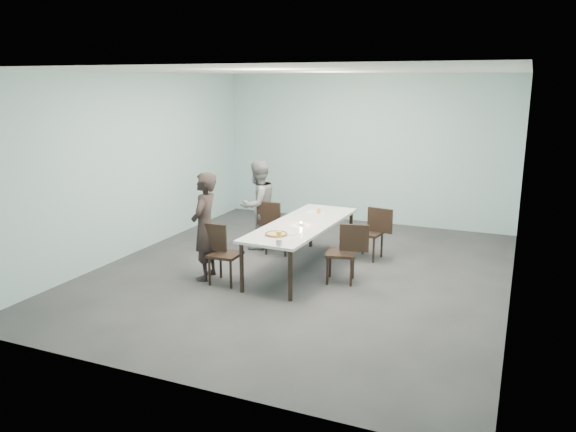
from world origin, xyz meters
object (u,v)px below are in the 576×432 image
at_px(chair_near_right, 346,249).
at_px(tealight, 301,224).
at_px(chair_far_left, 275,224).
at_px(side_plate, 291,233).
at_px(chair_near_left, 220,249).
at_px(amber_tumbler, 319,211).
at_px(pizza, 276,234).
at_px(water_tumbler, 279,242).
at_px(chair_far_right, 373,230).
at_px(table, 302,227).
at_px(diner_near, 205,226).
at_px(beer_glass, 279,237).
at_px(diner_far, 258,205).

xyz_separation_m(chair_near_right, tealight, (-0.75, 0.11, 0.27)).
bearing_deg(chair_near_right, tealight, -20.64).
xyz_separation_m(chair_far_left, side_plate, (0.85, -1.30, 0.25)).
height_order(chair_near_left, chair_near_right, same).
bearing_deg(chair_near_left, chair_far_left, 84.16).
height_order(tealight, amber_tumbler, amber_tumbler).
xyz_separation_m(pizza, water_tumbler, (0.24, -0.44, 0.03)).
xyz_separation_m(chair_far_right, water_tumbler, (-0.70, -2.21, 0.29)).
distance_m(table, pizza, 0.81).
height_order(table, chair_near_left, chair_near_left).
height_order(chair_far_left, side_plate, chair_far_left).
xyz_separation_m(chair_near_left, diner_near, (-0.29, 0.08, 0.29)).
height_order(chair_near_left, tealight, chair_near_left).
xyz_separation_m(chair_near_left, tealight, (0.92, 0.84, 0.27)).
xyz_separation_m(pizza, beer_glass, (0.17, -0.28, 0.06)).
bearing_deg(amber_tumbler, chair_far_right, 17.56).
xyz_separation_m(chair_far_right, amber_tumbler, (-0.85, -0.27, 0.29)).
bearing_deg(chair_far_right, chair_near_right, 94.86).
bearing_deg(pizza, water_tumbler, -61.56).
relative_size(chair_far_left, water_tumbler, 9.67).
bearing_deg(beer_glass, pizza, 120.75).
bearing_deg(amber_tumbler, chair_far_left, -178.25).
relative_size(chair_near_right, chair_far_right, 1.00).
bearing_deg(diner_near, chair_near_left, 65.55).
relative_size(table, diner_far, 1.71).
xyz_separation_m(beer_glass, water_tumbler, (0.07, -0.16, -0.03)).
xyz_separation_m(chair_near_right, pizza, (-0.86, -0.55, 0.27)).
relative_size(diner_near, tealight, 28.42).
relative_size(chair_far_right, diner_near, 0.55).
xyz_separation_m(diner_near, tealight, (1.21, 0.76, -0.03)).
xyz_separation_m(side_plate, tealight, (-0.05, 0.49, 0.02)).
relative_size(chair_far_right, beer_glass, 5.80).
xyz_separation_m(chair_far_right, beer_glass, (-0.77, -2.04, 0.32)).
bearing_deg(chair_far_left, table, -44.41).
bearing_deg(water_tumbler, tealight, 96.61).
height_order(chair_near_right, diner_far, diner_far).
relative_size(chair_near_left, chair_far_left, 1.00).
bearing_deg(chair_far_left, water_tumbler, -67.33).
distance_m(chair_far_right, beer_glass, 2.21).
xyz_separation_m(chair_far_left, beer_glass, (0.86, -1.75, 0.32)).
height_order(chair_far_left, chair_far_right, same).
bearing_deg(chair_near_left, pizza, 10.64).
height_order(chair_far_left, chair_near_right, same).
height_order(chair_near_right, water_tumbler, chair_near_right).
xyz_separation_m(chair_near_right, side_plate, (-0.70, -0.38, 0.25)).
bearing_deg(water_tumbler, diner_far, 122.52).
height_order(table, tealight, tealight).
bearing_deg(chair_near_left, diner_near, 163.42).
height_order(chair_far_right, water_tumbler, chair_far_right).
distance_m(chair_near_right, water_tumbler, 1.21).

